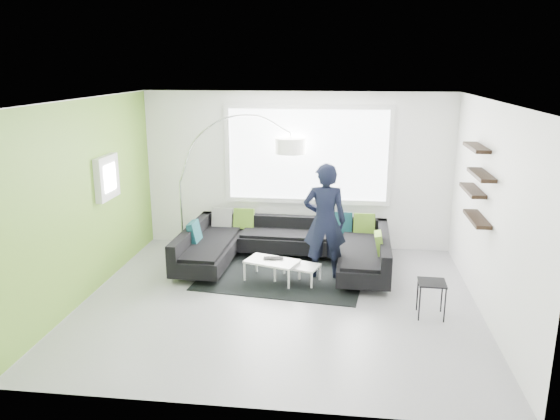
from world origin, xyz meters
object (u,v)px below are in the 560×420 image
object	(u,v)px
sectional_sofa	(285,249)
side_table	(431,299)
coffee_table	(285,271)
arc_lamp	(180,182)
laptop	(273,259)
person	(325,221)

from	to	relation	value
sectional_sofa	side_table	xyz separation A→B (m)	(2.12, -1.57, -0.07)
coffee_table	side_table	distance (m)	2.28
side_table	arc_lamp	bearing A→B (deg)	149.93
side_table	laptop	xyz separation A→B (m)	(-2.24, 0.98, 0.10)
sectional_sofa	person	world-z (taller)	person
arc_lamp	laptop	distance (m)	2.49
arc_lamp	laptop	bearing A→B (deg)	-32.54
laptop	arc_lamp	bearing A→B (deg)	137.41
laptop	coffee_table	bearing A→B (deg)	-10.75
sectional_sofa	person	xyz separation A→B (m)	(0.65, -0.35, 0.59)
person	laptop	world-z (taller)	person
arc_lamp	laptop	xyz separation A→B (m)	(1.87, -1.39, -0.87)
coffee_table	side_table	xyz separation A→B (m)	(2.06, -0.97, 0.08)
coffee_table	person	distance (m)	0.98
arc_lamp	person	world-z (taller)	arc_lamp
coffee_table	laptop	size ratio (longest dim) A/B	3.13
coffee_table	arc_lamp	bearing A→B (deg)	163.59
sectional_sofa	side_table	distance (m)	2.64
sectional_sofa	laptop	distance (m)	0.60
side_table	person	distance (m)	2.03
arc_lamp	person	size ratio (longest dim) A/B	1.34
side_table	laptop	world-z (taller)	side_table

